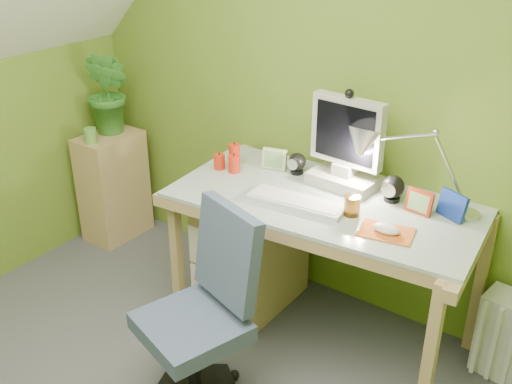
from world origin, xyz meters
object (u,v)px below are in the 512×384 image
Objects in this scene: desk_lamp at (437,152)px; desk at (322,267)px; monitor at (347,132)px; potted_plant at (109,93)px; task_chair at (191,326)px; side_ledge at (114,186)px.

desk is at bearing -151.92° from desk_lamp.
monitor reaches higher than potted_plant.
desk_lamp is 0.67× the size of task_chair.
task_chair is (-0.65, -0.96, -0.66)m from desk_lamp.
potted_plant is at bearing 170.48° from desk.
desk is 2.73× the size of potted_plant.
side_ledge is at bearing -173.06° from monitor.
desk_lamp is at bearing 1.52° from potted_plant.
potted_plant is (-1.65, 0.12, 0.60)m from desk.
desk_lamp is at bearing 2.88° from side_ledge.
desk is 2.63× the size of monitor.
monitor is at bearing 3.66° from side_ledge.
desk_lamp is at bearing 3.28° from monitor.
desk_lamp reaches higher than task_chair.
task_chair is at bearing -32.00° from potted_plant.
task_chair is (-0.20, -0.96, -0.65)m from monitor.
potted_plant is (-1.65, -0.06, -0.08)m from monitor.
task_chair is (1.45, -0.91, -0.57)m from potted_plant.
task_chair is at bearing -30.56° from side_ledge.
task_chair is at bearing -98.75° from monitor.
task_chair is at bearing -117.98° from desk_lamp.
potted_plant reaches higher than desk.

